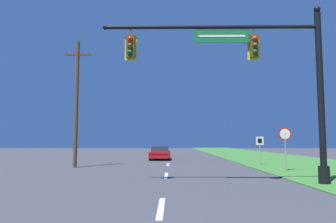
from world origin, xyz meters
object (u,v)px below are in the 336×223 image
Objects in this scene: stop_sign at (285,139)px; signal_mast at (264,75)px; utility_pole_near at (76,101)px; route_sign_post at (260,144)px; car_ahead at (160,153)px.

signal_mast is at bearing -115.32° from stop_sign.
signal_mast is at bearing -39.78° from utility_pole_near.
stop_sign is 13.60m from utility_pole_near.
route_sign_post is (2.65, 10.88, -2.95)m from signal_mast.
signal_mast reaches higher than stop_sign.
utility_pole_near reaches higher than stop_sign.
stop_sign is 1.23× the size of route_sign_post.
car_ahead is 1.84× the size of stop_sign.
utility_pole_near is at bearing 168.70° from stop_sign.
route_sign_post is 0.24× the size of utility_pole_near.
utility_pole_near is at bearing -169.87° from route_sign_post.
stop_sign is (2.81, 5.95, -2.61)m from signal_mast.
signal_mast is 13.38m from utility_pole_near.
utility_pole_near reaches higher than car_ahead.
stop_sign reaches higher than car_ahead.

